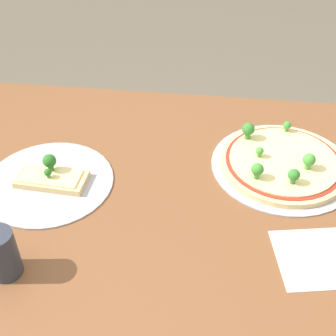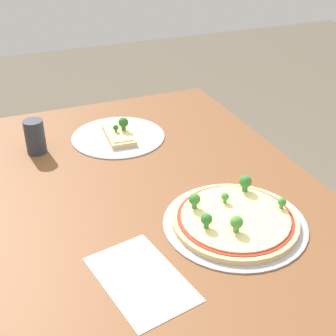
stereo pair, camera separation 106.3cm
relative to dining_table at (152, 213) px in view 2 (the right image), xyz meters
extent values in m
cube|color=brown|center=(0.00, 0.00, 0.08)|extent=(1.26, 0.90, 0.04)
cylinder|color=brown|center=(-0.57, -0.39, -0.31)|extent=(0.06, 0.06, 0.73)
cylinder|color=brown|center=(-0.57, 0.39, -0.31)|extent=(0.06, 0.06, 0.73)
cylinder|color=#A3A3A8|center=(0.24, 0.13, 0.10)|extent=(0.36, 0.36, 0.00)
cylinder|color=#E5C17F|center=(0.24, 0.13, 0.11)|extent=(0.31, 0.31, 0.01)
cylinder|color=#A82D1E|center=(0.24, 0.13, 0.12)|extent=(0.29, 0.29, 0.00)
cylinder|color=#F4DB8E|center=(0.24, 0.13, 0.12)|extent=(0.27, 0.27, 0.00)
sphere|color=#3D8933|center=(0.17, 0.05, 0.15)|extent=(0.03, 0.03, 0.03)
cylinder|color=#488E3A|center=(0.17, 0.05, 0.13)|extent=(0.01, 0.01, 0.01)
sphere|color=#479338|center=(0.30, 0.10, 0.15)|extent=(0.03, 0.03, 0.03)
cylinder|color=#51973E|center=(0.30, 0.10, 0.13)|extent=(0.01, 0.01, 0.01)
sphere|color=#337A2D|center=(0.26, 0.04, 0.15)|extent=(0.03, 0.03, 0.03)
cylinder|color=#3F8136|center=(0.26, 0.04, 0.13)|extent=(0.01, 0.01, 0.01)
sphere|color=#3D8933|center=(0.26, 0.25, 0.14)|extent=(0.02, 0.02, 0.02)
cylinder|color=#488E3A|center=(0.26, 0.25, 0.13)|extent=(0.01, 0.01, 0.01)
sphere|color=#479338|center=(0.18, 0.13, 0.14)|extent=(0.02, 0.02, 0.02)
cylinder|color=#51973E|center=(0.18, 0.13, 0.13)|extent=(0.01, 0.01, 0.01)
sphere|color=#337A2D|center=(0.16, 0.21, 0.15)|extent=(0.03, 0.03, 0.03)
cylinder|color=#3F8136|center=(0.16, 0.21, 0.13)|extent=(0.01, 0.01, 0.01)
cylinder|color=#A3A3A8|center=(-0.32, 0.00, 0.10)|extent=(0.31, 0.31, 0.00)
cube|color=#E5C17F|center=(-0.31, 0.00, 0.11)|extent=(0.17, 0.09, 0.02)
cube|color=#F4DB8E|center=(-0.31, 0.00, 0.12)|extent=(0.14, 0.08, 0.00)
sphere|color=#286B23|center=(-0.31, -0.01, 0.14)|extent=(0.02, 0.02, 0.02)
cylinder|color=#37742D|center=(-0.31, -0.01, 0.13)|extent=(0.01, 0.01, 0.01)
sphere|color=#286B23|center=(-0.32, 0.02, 0.15)|extent=(0.03, 0.03, 0.03)
cylinder|color=#37742D|center=(-0.32, 0.02, 0.13)|extent=(0.01, 0.01, 0.01)
cylinder|color=#2D333D|center=(-0.32, -0.27, 0.15)|extent=(0.06, 0.06, 0.11)
cube|color=silver|center=(0.34, -0.15, 0.10)|extent=(0.28, 0.20, 0.00)
camera|label=1|loc=(0.07, -0.80, 0.85)|focal=50.00mm
camera|label=2|loc=(1.04, -0.38, 0.81)|focal=50.00mm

